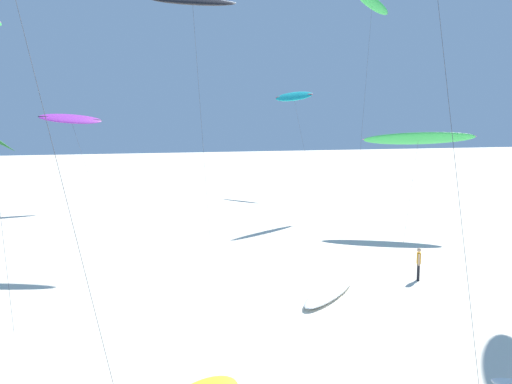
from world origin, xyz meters
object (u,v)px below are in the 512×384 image
Objects in this scene: flying_kite_0 at (192,1)px; flying_kite_8 at (418,138)px; grounded_kite_0 at (330,291)px; person_foreground_walker at (419,263)px; flying_kite_5 at (372,3)px; flying_kite_1 at (294,96)px; flying_kite_6 at (71,119)px.

flying_kite_0 is 2.19× the size of flying_kite_8.
grounded_kite_0 is 5.33m from person_foreground_walker.
flying_kite_5 reaches higher than flying_kite_8.
flying_kite_0 is 0.82× the size of flying_kite_5.
flying_kite_8 reaches higher than person_foreground_walker.
person_foreground_walker reaches higher than grounded_kite_0.
flying_kite_1 is 2.45× the size of grounded_kite_0.
flying_kite_6 is 1.88× the size of grounded_kite_0.
flying_kite_1 is 1.56× the size of flying_kite_8.
person_foreground_walker is at bearing -103.37° from flying_kite_1.
flying_kite_0 is 3.43× the size of grounded_kite_0.
person_foreground_walker is at bearing 7.02° from grounded_kite_0.
flying_kite_1 reaches higher than flying_kite_6.
flying_kite_1 is (16.57, 21.86, -4.72)m from flying_kite_0.
flying_kite_8 is at bearing -40.26° from flying_kite_6.
flying_kite_5 is at bearing 55.71° from grounded_kite_0.
flying_kite_1 reaches higher than person_foreground_walker.
flying_kite_5 is at bearing 64.78° from person_foreground_walker.
person_foreground_walker is at bearing -125.06° from flying_kite_8.
grounded_kite_0 is (-13.58, -35.74, -10.71)m from flying_kite_1.
flying_kite_0 is 27.83m from flying_kite_1.
flying_kite_0 is at bearing 172.38° from flying_kite_8.
flying_kite_6 reaches higher than flying_kite_8.
grounded_kite_0 is (-13.02, -11.74, -6.56)m from flying_kite_8.
flying_kite_6 reaches higher than person_foreground_walker.
flying_kite_0 reaches higher than flying_kite_8.
person_foreground_walker is (5.24, 0.64, 0.73)m from grounded_kite_0.
flying_kite_5 is 2.66× the size of flying_kite_8.
flying_kite_5 reaches higher than flying_kite_0.
flying_kite_6 is 34.25m from grounded_kite_0.
flying_kite_0 reaches higher than flying_kite_6.
flying_kite_5 is 33.86m from grounded_kite_0.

